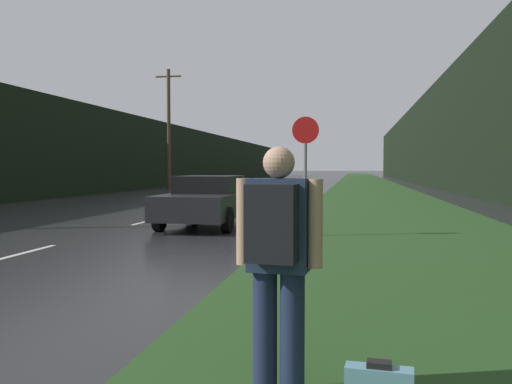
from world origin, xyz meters
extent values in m
cube|color=#26471E|center=(7.29, 40.00, 0.01)|extent=(6.00, 240.00, 0.02)
cube|color=silver|center=(0.00, 8.38, 0.00)|extent=(0.12, 3.00, 0.01)
cube|color=silver|center=(0.00, 15.38, 0.00)|extent=(0.12, 3.00, 0.01)
cube|color=silver|center=(0.00, 22.38, 0.00)|extent=(0.12, 3.00, 0.01)
cube|color=black|center=(-10.29, 50.00, 2.68)|extent=(2.00, 140.00, 5.37)
cube|color=black|center=(13.29, 50.00, 4.19)|extent=(2.00, 140.00, 8.37)
cylinder|color=#4C3823|center=(-6.51, 35.46, 4.18)|extent=(0.24, 0.24, 8.36)
cube|color=#4C3823|center=(-6.51, 35.46, 7.86)|extent=(1.80, 0.10, 0.10)
cylinder|color=slate|center=(4.96, 12.20, 1.08)|extent=(0.07, 0.07, 2.15)
cylinder|color=#B71414|center=(4.96, 12.20, 2.46)|extent=(0.62, 0.02, 0.62)
cylinder|color=#1E2847|center=(5.47, 3.39, 0.44)|extent=(0.17, 0.17, 0.88)
cylinder|color=#1E2847|center=(5.66, 3.38, 0.44)|extent=(0.17, 0.17, 0.88)
cube|color=navy|center=(5.56, 3.38, 1.20)|extent=(0.43, 0.27, 0.64)
sphere|color=tan|center=(5.56, 3.38, 1.63)|extent=(0.22, 0.22, 0.22)
cylinder|color=tan|center=(5.31, 3.41, 1.22)|extent=(0.10, 0.10, 0.60)
cylinder|color=tan|center=(5.82, 3.36, 1.22)|extent=(0.10, 0.10, 0.60)
cube|color=black|center=(5.55, 3.18, 1.23)|extent=(0.34, 0.21, 0.51)
cube|color=black|center=(6.24, 3.25, 0.33)|extent=(0.16, 0.11, 0.04)
cube|color=black|center=(2.15, 13.97, 0.60)|extent=(1.85, 4.43, 0.62)
cube|color=black|center=(2.15, 14.19, 1.14)|extent=(1.57, 1.99, 0.46)
cylinder|color=black|center=(3.02, 12.60, 0.32)|extent=(0.20, 0.64, 0.64)
cylinder|color=black|center=(1.27, 12.60, 0.32)|extent=(0.20, 0.64, 0.64)
cylinder|color=black|center=(3.02, 15.34, 0.32)|extent=(0.20, 0.64, 0.64)
cylinder|color=black|center=(1.27, 15.34, 0.32)|extent=(0.20, 0.64, 0.64)
camera|label=1|loc=(6.07, -0.27, 1.59)|focal=38.00mm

